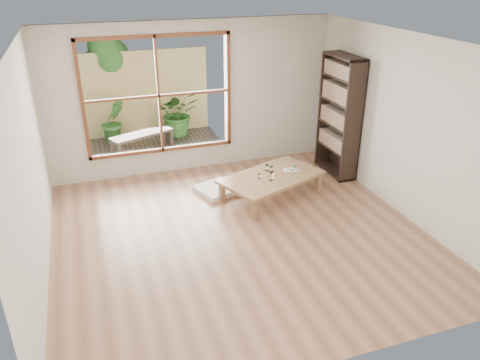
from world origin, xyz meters
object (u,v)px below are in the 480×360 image
object	(u,v)px
food_tray	(293,169)
low_table	(272,178)
garden_bench	(142,136)
bookshelf	(339,116)

from	to	relation	value
food_tray	low_table	bearing A→B (deg)	-158.10
low_table	food_tray	xyz separation A→B (m)	(0.41, 0.09, 0.06)
low_table	food_tray	world-z (taller)	food_tray
garden_bench	food_tray	bearing A→B (deg)	-71.97
low_table	bookshelf	xyz separation A→B (m)	(1.45, 0.51, 0.73)
low_table	food_tray	distance (m)	0.42
food_tray	bookshelf	bearing A→B (deg)	31.68
low_table	garden_bench	xyz separation A→B (m)	(-1.69, 2.51, 0.05)
low_table	food_tray	size ratio (longest dim) A/B	6.46
low_table	bookshelf	distance (m)	1.70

